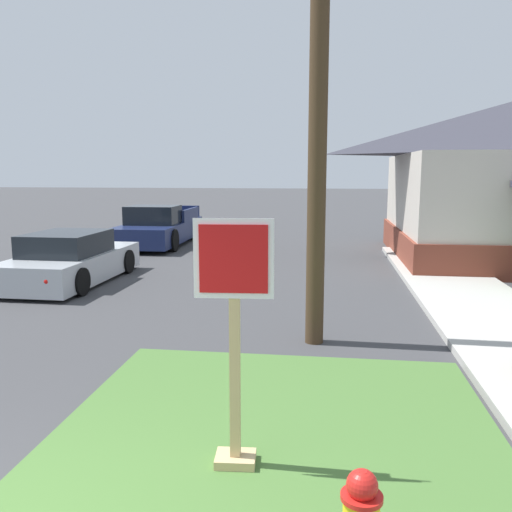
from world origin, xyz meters
TOP-DOWN VIEW (x-y plane):
  - grass_corner_patch at (2.15, 1.89)m, footprint 4.51×5.46m
  - sidewalk_strip at (5.61, 6.50)m, footprint 2.20×18.46m
  - stop_sign at (1.84, 1.70)m, footprint 0.68×0.30m
  - manhole_cover at (0.71, 2.31)m, footprint 0.70×0.70m
  - parked_sedan_silver at (-3.52, 9.30)m, footprint 1.97×4.32m
  - pickup_truck_navy at (-3.46, 15.98)m, footprint 2.15×5.30m
  - utility_pole at (2.45, 5.51)m, footprint 1.48×0.28m

SIDE VIEW (x-z plane):
  - manhole_cover at x=0.71m, z-range 0.00..0.02m
  - grass_corner_patch at x=2.15m, z-range 0.00..0.08m
  - sidewalk_strip at x=5.61m, z-range 0.00..0.12m
  - parked_sedan_silver at x=-3.52m, z-range -0.08..1.17m
  - pickup_truck_navy at x=-3.46m, z-range -0.12..1.36m
  - stop_sign at x=1.84m, z-range 0.03..2.25m
  - utility_pole at x=2.45m, z-range 0.19..9.37m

